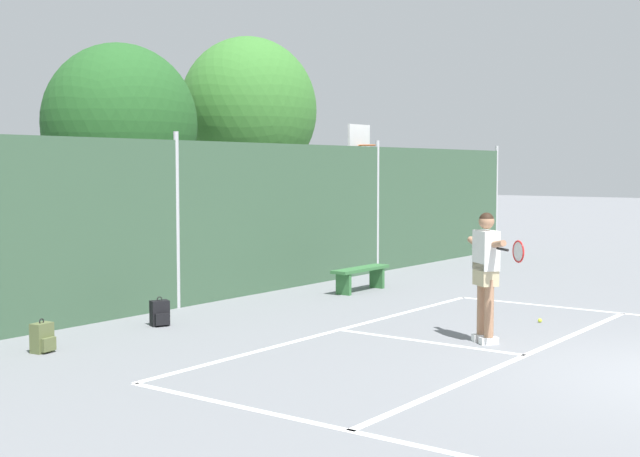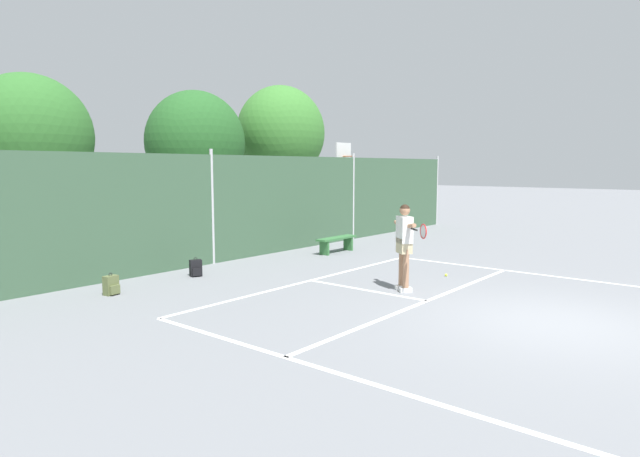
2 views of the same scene
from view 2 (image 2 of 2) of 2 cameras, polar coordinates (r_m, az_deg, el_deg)
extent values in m
plane|color=slate|center=(10.08, 23.90, -9.22)|extent=(120.00, 120.00, 0.00)
cube|color=white|center=(12.62, -1.00, -5.50)|extent=(8.20, 0.10, 0.01)
cube|color=white|center=(6.43, 13.47, -17.90)|extent=(0.10, 11.00, 0.01)
cube|color=white|center=(13.98, 28.46, -5.12)|extent=(0.10, 11.00, 0.01)
cube|color=white|center=(10.96, 11.24, -7.51)|extent=(8.20, 0.10, 0.01)
cube|color=white|center=(11.71, 4.78, -6.49)|extent=(0.10, 2.97, 0.01)
cube|color=#38563D|center=(14.90, -11.32, 1.97)|extent=(26.00, 0.05, 2.96)
cylinder|color=#B2B2B7|center=(14.89, -11.33, 2.26)|extent=(0.09, 0.09, 3.11)
cylinder|color=#B2B2B7|center=(19.65, 3.52, 3.40)|extent=(0.09, 0.09, 3.11)
cylinder|color=#B2B2B7|center=(25.20, 12.25, 3.96)|extent=(0.09, 0.09, 3.11)
cylinder|color=yellow|center=(21.09, 2.25, 3.54)|extent=(0.12, 0.12, 3.05)
cube|color=white|center=(21.01, 2.49, 8.23)|extent=(0.90, 0.06, 0.60)
torus|color=#D85919|center=(20.85, 3.08, 7.64)|extent=(0.48, 0.48, 0.02)
cylinder|color=brown|center=(22.20, -27.94, 1.37)|extent=(0.36, 0.36, 1.85)
ellipsoid|color=#2D6628|center=(22.16, -28.34, 8.62)|extent=(4.43, 3.98, 4.43)
cylinder|color=brown|center=(25.90, -12.83, 2.49)|extent=(0.36, 0.36, 1.74)
ellipsoid|color=#235623|center=(25.86, -12.99, 8.86)|extent=(4.73, 4.26, 4.73)
cylinder|color=brown|center=(29.73, -4.08, 3.71)|extent=(0.36, 0.36, 2.32)
ellipsoid|color=#38752D|center=(29.74, -4.13, 10.07)|extent=(5.02, 4.52, 5.02)
cube|color=silver|center=(11.82, 8.60, -6.18)|extent=(0.28, 0.25, 0.10)
cube|color=silver|center=(11.60, 9.03, -6.43)|extent=(0.28, 0.25, 0.10)
cylinder|color=#A37556|center=(11.73, 8.64, -3.98)|extent=(0.13, 0.13, 0.82)
cylinder|color=#A37556|center=(11.51, 9.07, -4.20)|extent=(0.13, 0.13, 0.82)
cube|color=tan|center=(11.54, 8.90, -1.80)|extent=(0.41, 0.43, 0.32)
cube|color=silver|center=(11.50, 8.93, -0.12)|extent=(0.44, 0.46, 0.56)
sphere|color=#A37556|center=(11.46, 8.96, 1.92)|extent=(0.22, 0.22, 0.22)
sphere|color=black|center=(11.46, 8.96, 2.02)|extent=(0.21, 0.21, 0.21)
cylinder|color=#A37556|center=(11.31, 9.42, 0.27)|extent=(0.41, 0.49, 0.17)
cylinder|color=#A37556|center=(11.75, 8.43, 0.28)|extent=(0.38, 0.45, 0.22)
cylinder|color=black|center=(11.14, 9.92, -0.09)|extent=(0.21, 0.26, 0.04)
torus|color=red|center=(10.84, 10.87, -0.30)|extent=(0.21, 0.25, 0.30)
cylinder|color=silver|center=(10.84, 10.87, -0.30)|extent=(0.16, 0.21, 0.26)
sphere|color=#CCE033|center=(13.43, 13.18, -4.81)|extent=(0.07, 0.07, 0.07)
cube|color=#566038|center=(12.02, -21.24, -5.61)|extent=(0.30, 0.22, 0.40)
cube|color=#566038|center=(11.95, -20.87, -6.06)|extent=(0.23, 0.09, 0.18)
torus|color=black|center=(11.98, -21.29, -4.58)|extent=(0.09, 0.03, 0.09)
cube|color=black|center=(13.42, -13.01, -4.09)|extent=(0.33, 0.28, 0.40)
cube|color=black|center=(13.32, -12.88, -4.52)|extent=(0.23, 0.15, 0.18)
torus|color=black|center=(13.38, -13.03, -3.17)|extent=(0.08, 0.05, 0.09)
cube|color=#336B38|center=(16.59, 1.77, -1.02)|extent=(1.60, 0.36, 0.06)
cube|color=#336B38|center=(16.16, 0.47, -2.03)|extent=(0.08, 0.32, 0.45)
cube|color=#336B38|center=(17.10, 3.00, -1.56)|extent=(0.08, 0.32, 0.45)
camera|label=1|loc=(1.42, -122.71, -9.63)|focal=48.76mm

